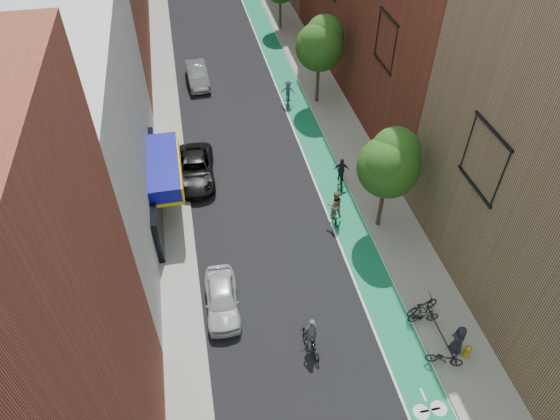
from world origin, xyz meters
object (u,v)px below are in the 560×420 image
parked_car_black (195,169)px  cyclist_lead (311,339)px  parked_car_white (222,299)px  pedestrian (459,340)px  cyclist_lane_near (335,208)px  cyclist_lane_far (288,94)px  cyclist_lane_mid (341,176)px  fire_hydrant (467,351)px  parked_car_silver (197,75)px

parked_car_black → cyclist_lead: bearing=-69.5°
parked_car_white → pedestrian: bearing=-22.5°
parked_car_black → cyclist_lane_near: 9.50m
cyclist_lane_near → pedestrian: cyclist_lane_near is taller
cyclist_lead → cyclist_lane_near: (3.45, 7.97, 0.33)m
parked_car_white → pedestrian: 11.24m
cyclist_lane_far → cyclist_lead: bearing=94.8°
cyclist_lane_mid → cyclist_lane_far: cyclist_lane_mid is taller
cyclist_lead → cyclist_lane_far: (3.62, 21.32, 0.17)m
cyclist_lead → cyclist_lane_near: cyclist_lane_near is taller
cyclist_lead → fire_hydrant: (6.82, -1.98, -0.11)m
parked_car_black → cyclist_lane_far: 10.98m
cyclist_lead → cyclist_lane_near: 8.69m
cyclist_lead → cyclist_lane_near: size_ratio=0.94×
cyclist_lane_far → parked_car_black: bearing=59.0°
parked_car_silver → pedestrian: pedestrian is taller
parked_car_black → cyclist_lane_mid: size_ratio=2.63×
pedestrian → fire_hydrant: (0.32, -0.43, -0.41)m
cyclist_lane_mid → fire_hydrant: cyclist_lane_mid is taller
cyclist_lead → cyclist_lane_mid: size_ratio=1.06×
parked_car_black → fire_hydrant: size_ratio=6.32×
fire_hydrant → cyclist_lane_far: bearing=97.8°
cyclist_lane_far → fire_hydrant: (3.20, -23.30, -0.28)m
cyclist_lane_mid → fire_hydrant: size_ratio=2.41×
parked_car_black → fire_hydrant: bearing=-51.4°
parked_car_white → parked_car_silver: bearing=90.2°
cyclist_lead → parked_car_silver: bearing=-93.2°
fire_hydrant → cyclist_lane_near: bearing=108.7°
cyclist_lane_near → cyclist_lane_far: bearing=-88.2°
parked_car_white → cyclist_lane_far: cyclist_lane_far is taller
cyclist_lane_near → pedestrian: bearing=110.2°
pedestrian → cyclist_lane_mid: bearing=-162.2°
cyclist_lead → cyclist_lane_mid: cyclist_lead is taller
parked_car_silver → cyclist_lead: (2.99, -25.99, -0.05)m
cyclist_lane_mid → cyclist_lane_far: size_ratio=1.00×
cyclist_lead → cyclist_lane_mid: bearing=-123.2°
parked_car_white → cyclist_lane_near: 8.67m
cyclist_lane_mid → pedestrian: (1.69, -12.61, 0.26)m
cyclist_lead → parked_car_black: bearing=-82.6°
parked_car_white → parked_car_black: (-0.47, 10.49, 0.04)m
parked_car_black → pedestrian: (10.69, -15.16, 0.27)m
parked_car_silver → fire_hydrant: size_ratio=5.53×
cyclist_lead → cyclist_lane_far: size_ratio=1.06×
parked_car_white → cyclist_lead: bearing=-37.9°
parked_car_white → parked_car_silver: size_ratio=0.88×
parked_car_black → cyclist_lane_far: bearing=48.0°
cyclist_lead → cyclist_lane_far: 21.63m
parked_car_silver → cyclist_lane_near: (6.44, -18.02, 0.28)m
parked_car_black → cyclist_lane_near: size_ratio=2.34×
parked_car_black → parked_car_silver: bearing=87.8°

